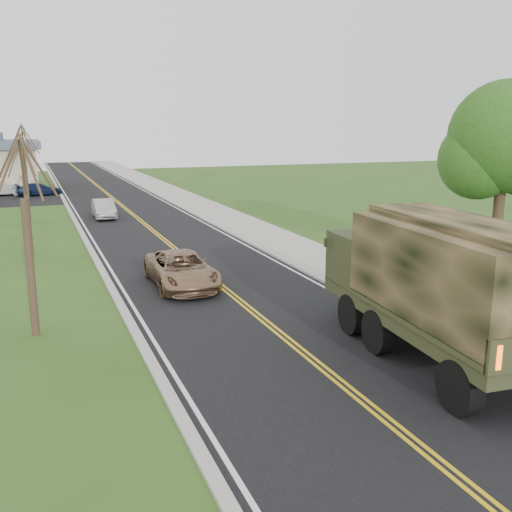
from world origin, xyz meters
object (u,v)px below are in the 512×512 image
military_truck (439,279)px  suv_champagne (181,270)px  sedan_silver (104,209)px  pickup_navy (497,259)px

military_truck → suv_champagne: 10.92m
suv_champagne → sedan_silver: 19.03m
suv_champagne → sedan_silver: (-0.67, 19.02, -0.04)m
suv_champagne → pickup_navy: (12.78, -3.50, 0.11)m
suv_champagne → pickup_navy: 13.25m
military_truck → pickup_navy: 10.49m
military_truck → sedan_silver: size_ratio=2.10×
sedan_silver → pickup_navy: 26.23m
suv_champagne → military_truck: bearing=-64.7°
pickup_navy → sedan_silver: bearing=31.3°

